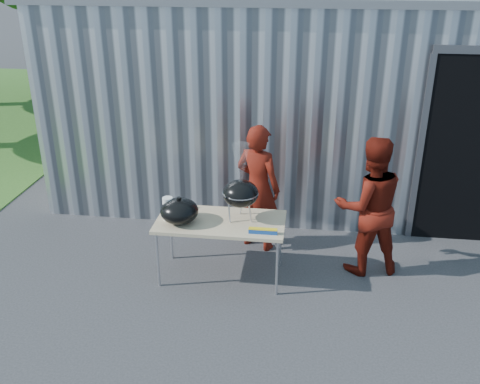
# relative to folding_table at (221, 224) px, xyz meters

# --- Properties ---
(ground) EXTENTS (80.00, 80.00, 0.00)m
(ground) POSITION_rel_folding_table_xyz_m (0.35, -0.36, -0.71)
(ground) COLOR #2E2E31
(building) EXTENTS (8.20, 6.20, 3.10)m
(building) POSITION_rel_folding_table_xyz_m (1.27, 4.23, 0.83)
(building) COLOR silver
(building) RESTS_ON ground
(folding_table) EXTENTS (1.50, 0.75, 0.75)m
(folding_table) POSITION_rel_folding_table_xyz_m (0.00, 0.00, 0.00)
(folding_table) COLOR tan
(folding_table) RESTS_ON ground
(kettle_grill) EXTENTS (0.42, 0.42, 0.93)m
(kettle_grill) POSITION_rel_folding_table_xyz_m (0.23, 0.06, 0.46)
(kettle_grill) COLOR black
(kettle_grill) RESTS_ON folding_table
(grill_lid) EXTENTS (0.44, 0.44, 0.32)m
(grill_lid) POSITION_rel_folding_table_xyz_m (-0.46, -0.10, 0.18)
(grill_lid) COLOR black
(grill_lid) RESTS_ON folding_table
(paper_towels) EXTENTS (0.12, 0.12, 0.28)m
(paper_towels) POSITION_rel_folding_table_xyz_m (-0.61, -0.05, 0.18)
(paper_towels) COLOR white
(paper_towels) RESTS_ON folding_table
(white_tub) EXTENTS (0.20, 0.15, 0.10)m
(white_tub) POSITION_rel_folding_table_xyz_m (-0.55, 0.21, 0.09)
(white_tub) COLOR white
(white_tub) RESTS_ON folding_table
(foil_box) EXTENTS (0.32, 0.05, 0.06)m
(foil_box) POSITION_rel_folding_table_xyz_m (0.52, -0.25, 0.07)
(foil_box) COLOR navy
(foil_box) RESTS_ON folding_table
(person_cook) EXTENTS (0.73, 0.62, 1.68)m
(person_cook) POSITION_rel_folding_table_xyz_m (0.36, 0.80, 0.13)
(person_cook) COLOR #58120A
(person_cook) RESTS_ON ground
(person_bystander) EXTENTS (0.97, 0.83, 1.72)m
(person_bystander) POSITION_rel_folding_table_xyz_m (1.72, 0.38, 0.15)
(person_bystander) COLOR #58120A
(person_bystander) RESTS_ON ground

